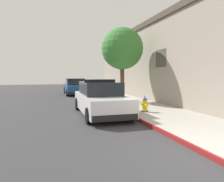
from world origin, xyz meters
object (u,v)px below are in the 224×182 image
at_px(street_tree, 122,49).
at_px(police_cruiser, 100,99).
at_px(parked_car_silver_ahead, 75,87).
at_px(fire_hydrant, 145,104).

bearing_deg(street_tree, police_cruiser, -123.29).
xyz_separation_m(parked_car_silver_ahead, fire_hydrant, (2.01, -11.48, -0.25)).
bearing_deg(fire_hydrant, street_tree, 85.42).
xyz_separation_m(parked_car_silver_ahead, street_tree, (2.35, -7.24, 2.89)).
bearing_deg(parked_car_silver_ahead, police_cruiser, -90.19).
height_order(parked_car_silver_ahead, fire_hydrant, parked_car_silver_ahead).
xyz_separation_m(police_cruiser, fire_hydrant, (2.04, -0.61, -0.26)).
bearing_deg(street_tree, fire_hydrant, -94.58).
xyz_separation_m(police_cruiser, parked_car_silver_ahead, (0.04, 10.87, -0.00)).
distance_m(police_cruiser, fire_hydrant, 2.15).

